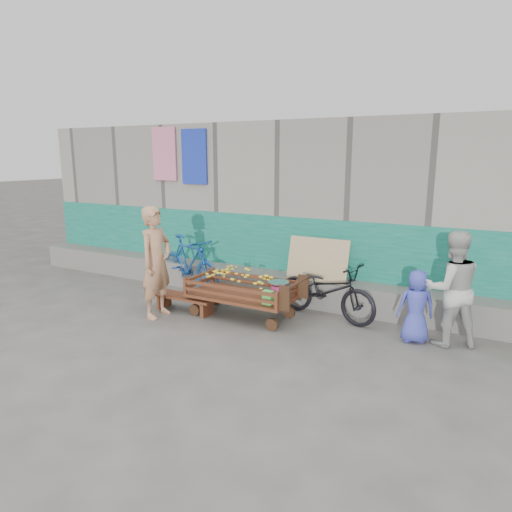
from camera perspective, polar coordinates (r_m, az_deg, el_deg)
The scene contains 9 objects.
ground at distance 5.79m, azimuth -3.48°, elevation -12.27°, with size 80.00×80.00×0.00m, color #514E49.
building_wall at distance 9.00m, azimuth 10.23°, elevation 6.16°, with size 12.00×3.50×3.00m.
banana_cart at distance 6.93m, azimuth -2.05°, elevation -3.60°, with size 1.75×0.80×0.75m.
bench at distance 7.32m, azimuth -8.89°, elevation -5.42°, with size 1.05×0.32×0.26m.
vendor_man at distance 7.03m, azimuth -12.36°, elevation -0.77°, with size 0.62×0.41×1.69m, color tan.
woman at distance 6.36m, azimuth 23.25°, elevation -3.76°, with size 0.73×0.57×1.51m, color beige.
child at distance 6.37m, azimuth 19.36°, elevation -5.94°, with size 0.48×0.31×0.97m, color #404ABE.
bicycle_dark at distance 6.96m, azimuth 8.80°, elevation -4.27°, with size 0.57×1.65×0.87m, color black.
bicycle_blue at distance 8.35m, azimuth -8.32°, elevation -0.95°, with size 0.47×1.68×1.01m, color #174999.
Camera 1 is at (2.81, -4.45, 2.41)m, focal length 32.00 mm.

